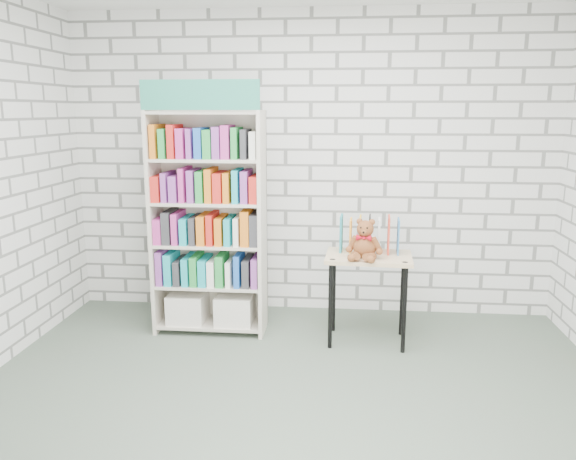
{
  "coord_description": "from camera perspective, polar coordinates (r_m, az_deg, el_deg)",
  "views": [
    {
      "loc": [
        0.3,
        -3.24,
        1.9
      ],
      "look_at": [
        -0.11,
        0.95,
        1.0
      ],
      "focal_mm": 35.0,
      "sensor_mm": 36.0,
      "label": 1
    }
  ],
  "objects": [
    {
      "name": "room_shell",
      "position": [
        3.26,
        0.29,
        9.97
      ],
      "size": [
        4.52,
        4.02,
        2.81
      ],
      "color": "silver",
      "rests_on": "ground"
    },
    {
      "name": "ground",
      "position": [
        3.77,
        0.26,
        -18.26
      ],
      "size": [
        4.5,
        4.5,
        0.0
      ],
      "primitive_type": "plane",
      "color": "#4A574A",
      "rests_on": "ground"
    },
    {
      "name": "bookshelf",
      "position": [
        4.82,
        -8.04,
        0.84
      ],
      "size": [
        0.95,
        0.37,
        2.14
      ],
      "color": "beige",
      "rests_on": "ground"
    },
    {
      "name": "table_books",
      "position": [
        4.7,
        8.27,
        -0.51
      ],
      "size": [
        0.5,
        0.24,
        0.29
      ],
      "color": "teal",
      "rests_on": "display_table"
    },
    {
      "name": "display_table",
      "position": [
        4.65,
        8.17,
        -3.79
      ],
      "size": [
        0.72,
        0.52,
        0.75
      ],
      "color": "tan",
      "rests_on": "ground"
    },
    {
      "name": "teddy_bear",
      "position": [
        4.49,
        7.78,
        -1.29
      ],
      "size": [
        0.29,
        0.28,
        0.32
      ],
      "color": "#622D1A",
      "rests_on": "display_table"
    }
  ]
}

